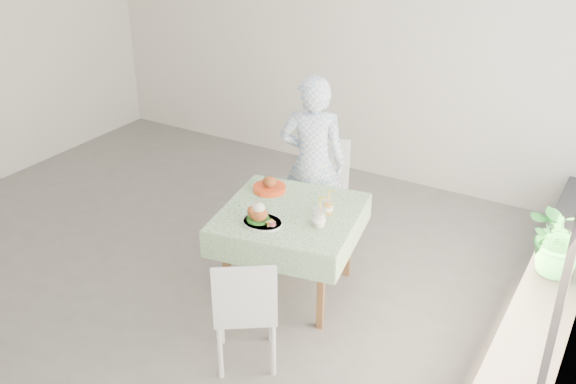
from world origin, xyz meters
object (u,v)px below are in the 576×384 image
Objects in this scene: cafe_table at (290,242)px; chair_near at (246,328)px; chair_far at (319,212)px; diner at (313,163)px; potted_plant at (563,236)px; juice_cup_orange at (328,207)px; main_dish at (260,217)px.

cafe_table is 0.92m from chair_near.
chair_far is 0.52m from diner.
chair_near is 1.52× the size of potted_plant.
diner is 0.81m from juice_cup_orange.
cafe_table is 3.84× the size of main_dish.
potted_plant is at bearing 40.20° from chair_near.
cafe_table is 1.26× the size of chair_far.
potted_plant is (1.63, 0.47, -0.01)m from juice_cup_orange.
diner is at bearing 105.97° from cafe_table.
chair_far is 1.76m from chair_near.
diner is (-0.03, -0.08, 0.51)m from chair_far.
chair_near is at bearing -66.49° from main_dish.
chair_near is 1.13m from juice_cup_orange.
chair_far is (-0.18, 0.84, -0.16)m from cafe_table.
cafe_table is 0.45m from main_dish.
diner is at bearing 96.56° from main_dish.
main_dish is at bearing -133.39° from juice_cup_orange.
main_dish is at bearing -109.61° from cafe_table.
diner is 5.10× the size of main_dish.
potted_plant reaches higher than main_dish.
cafe_table is at bearing -162.96° from potted_plant.
juice_cup_orange reaches higher than main_dish.
juice_cup_orange reaches higher than chair_near.
juice_cup_orange is (0.27, 0.11, 0.34)m from cafe_table.
diner reaches higher than juice_cup_orange.
chair_near is (0.35, -1.72, -0.02)m from chair_far.
main_dish is (0.08, -1.11, 0.50)m from chair_far.
juice_cup_orange is at bearing 22.63° from cafe_table.
chair_near is 2.33m from potted_plant.
cafe_table is at bearing 100.61° from chair_near.
chair_far reaches higher than cafe_table.
chair_far is 2.16m from potted_plant.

